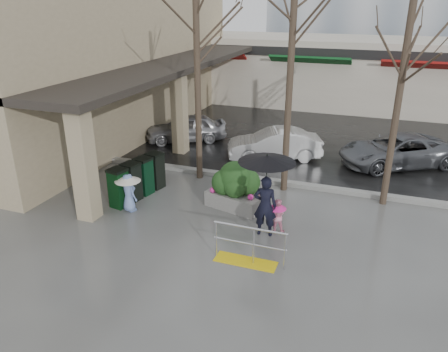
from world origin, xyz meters
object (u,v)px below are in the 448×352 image
Objects in this scene: child_blue at (128,189)px; tree_mideast at (406,50)px; car_a at (186,128)px; planter at (236,186)px; tree_midwest at (293,33)px; car_b at (274,144)px; handrail at (248,250)px; tree_west at (196,35)px; car_c at (397,151)px; woman at (266,184)px; news_boxes at (138,179)px; child_pink at (277,214)px.

tree_mideast is at bearing -131.03° from child_blue.
planter is at bearing 6.62° from car_a.
tree_midwest is 1.83× the size of car_b.
planter reaches higher than handrail.
handrail is 0.28× the size of tree_west.
child_blue is 0.33× the size of car_a.
handrail is at bearing 2.80° from car_a.
car_c is at bearing 50.10° from planter.
woman is 1.02× the size of news_boxes.
car_b is at bearing -91.03° from child_blue.
woman reaches higher than car_b.
child_pink is at bearing -34.64° from planter.
planter is 4.89m from car_b.
woman is 6.43m from car_b.
tree_west reaches higher than car_b.
tree_mideast is 6.35× the size of child_pink.
child_blue is 10.60m from car_c.
news_boxes is 10.16m from car_c.
news_boxes reaches higher than handrail.
child_pink is 0.43× the size of news_boxes.
handrail is at bearing -65.69° from planter.
car_c is at bearing 48.59° from news_boxes.
child_pink is at bearing -7.95° from car_b.
handrail is 9.32m from car_c.
tree_mideast is 1.76× the size of car_a.
tree_mideast reaches higher than child_pink.
car_a is at bearing 144.64° from tree_midwest.
child_blue is at bearing -156.44° from tree_mideast.
tree_mideast is at bearing 56.81° from handrail.
woman is 0.63× the size of car_b.
tree_west is 5.14m from news_boxes.
car_b is at bearing 54.71° from tree_west.
child_pink is 0.52× the size of planter.
tree_mideast is 1.70× the size of car_b.
woman is at bearing -0.58° from news_boxes.
tree_midwest is at bearing 24.30° from car_a.
car_c is at bearing 84.59° from tree_mideast.
tree_west is at bearing -91.57° from car_c.
car_b is (-4.40, 2.97, -4.23)m from tree_mideast.
planter reaches higher than car_a.
tree_west is at bearing 137.06° from planter.
handrail is 7.88m from car_b.
handrail is at bearing -88.09° from tree_midwest.
planter is 0.53× the size of car_a.
child_blue is at bearing 160.67° from handrail.
tree_west is 2.82× the size of woman.
car_a is (-6.00, 6.95, 0.05)m from child_pink.
tree_midwest reaches higher than tree_west.
woman is 9.24m from car_a.
tree_west reaches higher than car_c.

